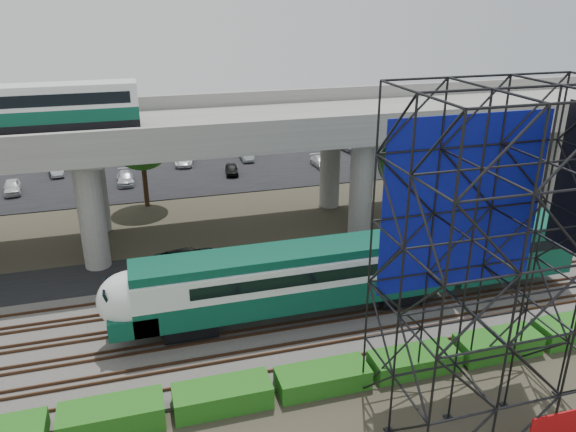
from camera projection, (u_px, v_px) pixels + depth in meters
name	position (u px, v px, depth m)	size (l,w,h in m)	color
ground	(280.00, 342.00, 31.47)	(140.00, 140.00, 0.00)	#474233
ballast_bed	(271.00, 321.00, 33.21)	(90.00, 12.00, 0.20)	slate
service_road	(242.00, 261.00, 40.81)	(90.00, 5.00, 0.08)	black
parking_lot	(198.00, 169.00, 61.75)	(90.00, 18.00, 0.08)	black
harbor_water	(178.00, 126.00, 81.36)	(140.00, 40.00, 0.03)	slate
rail_tracks	(271.00, 319.00, 33.14)	(90.00, 9.52, 0.16)	#472D1E
commuter_train	(333.00, 271.00, 33.16)	(29.30, 3.06, 4.30)	black
overpass	(212.00, 134.00, 42.43)	(80.00, 12.00, 12.40)	#9E9B93
scaffold_tower	(499.00, 269.00, 23.45)	(9.36, 6.36, 15.00)	black
hedge_strip	(323.00, 377.00, 27.69)	(34.60, 1.80, 1.20)	#165D15
trees	(164.00, 171.00, 42.59)	(40.94, 16.94, 7.69)	#382314
suv	(189.00, 259.00, 39.42)	(2.30, 4.98, 1.38)	black
parked_cars	(199.00, 165.00, 61.15)	(39.44, 9.15, 1.25)	silver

